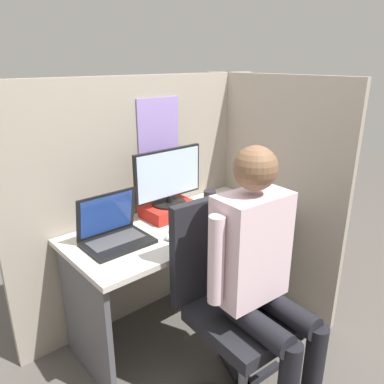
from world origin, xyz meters
TOP-DOWN VIEW (x-y plane):
  - ground_plane at (0.00, 0.00)m, footprint 12.00×12.00m
  - cubicle_panel_back at (0.00, 0.64)m, footprint 1.88×0.05m
  - cubicle_panel_right at (0.72, 0.25)m, footprint 0.04×1.24m
  - desk at (0.00, 0.31)m, footprint 1.38×0.61m
  - paper_box at (0.02, 0.44)m, footprint 0.33×0.22m
  - monitor at (0.02, 0.45)m, footprint 0.48×0.21m
  - laptop at (-0.43, 0.35)m, footprint 0.35×0.26m
  - mouse at (-0.18, 0.17)m, footprint 0.07×0.05m
  - stapler at (0.60, 0.24)m, footprint 0.04×0.13m
  - carrot_toy at (-0.13, 0.16)m, footprint 0.05×0.14m
  - office_chair at (-0.12, -0.22)m, footprint 0.53×0.58m
  - person at (-0.11, -0.39)m, footprint 0.48×0.48m
  - coffee_mug at (0.37, 0.45)m, footprint 0.08×0.08m

SIDE VIEW (x-z plane):
  - ground_plane at x=0.00m, z-range 0.00..0.00m
  - office_chair at x=-0.12m, z-range 0.03..1.05m
  - desk at x=0.00m, z-range 0.18..0.91m
  - mouse at x=-0.18m, z-range 0.73..0.77m
  - carrot_toy at x=-0.13m, z-range 0.73..0.78m
  - stapler at x=0.60m, z-range 0.73..0.79m
  - paper_box at x=0.02m, z-range 0.73..0.81m
  - coffee_mug at x=0.37m, z-range 0.73..0.81m
  - person at x=-0.11m, z-range 0.11..1.44m
  - laptop at x=-0.43m, z-range 0.65..0.92m
  - cubicle_panel_right at x=0.72m, z-range 0.00..1.58m
  - cubicle_panel_back at x=0.00m, z-range 0.00..1.58m
  - monitor at x=0.02m, z-range 0.81..1.16m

